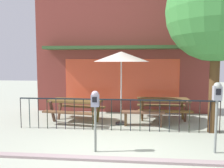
{
  "coord_description": "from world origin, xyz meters",
  "views": [
    {
      "loc": [
        0.55,
        -5.11,
        2.07
      ],
      "look_at": [
        -0.17,
        2.16,
        1.38
      ],
      "focal_mm": 37.27,
      "sensor_mm": 36.0,
      "label": 1
    }
  ],
  "objects": [
    {
      "name": "patio_bench",
      "position": [
        0.82,
        2.37,
        0.35
      ],
      "size": [
        1.41,
        0.37,
        0.48
      ],
      "color": "brown",
      "rests_on": "ground"
    },
    {
      "name": "picnic_table_left",
      "position": [
        -1.49,
        2.67,
        0.61
      ],
      "size": [
        1.98,
        1.61,
        0.79
      ],
      "color": "brown",
      "rests_on": "ground"
    },
    {
      "name": "street_tree",
      "position": [
        2.85,
        1.89,
        3.51
      ],
      "size": [
        2.89,
        2.89,
        4.97
      ],
      "color": "#4C331A",
      "rests_on": "ground"
    },
    {
      "name": "patio_fence_front",
      "position": [
        0.0,
        1.76,
        0.66
      ],
      "size": [
        6.06,
        0.04,
        0.97
      ],
      "color": "black",
      "rests_on": "ground"
    },
    {
      "name": "parking_meter_far",
      "position": [
        -0.34,
        0.04,
        1.1
      ],
      "size": [
        0.18,
        0.17,
        1.42
      ],
      "color": "slate",
      "rests_on": "ground"
    },
    {
      "name": "patio_umbrella",
      "position": [
        0.1,
        2.51,
        2.23
      ],
      "size": [
        1.82,
        1.82,
        2.42
      ],
      "color": "#212628",
      "rests_on": "ground"
    },
    {
      "name": "pub_storefront",
      "position": [
        0.0,
        4.63,
        2.34
      ],
      "size": [
        7.18,
        1.24,
        4.69
      ],
      "color": "#541818",
      "rests_on": "ground"
    },
    {
      "name": "curb_edge",
      "position": [
        0.0,
        -0.41,
        0.0
      ],
      "size": [
        10.05,
        0.2,
        0.11
      ],
      "primitive_type": "cube",
      "color": "gray",
      "rests_on": "ground"
    },
    {
      "name": "ground",
      "position": [
        0.0,
        0.0,
        0.0
      ],
      "size": [
        40.0,
        40.0,
        0.0
      ],
      "primitive_type": "plane",
      "color": "#A3AA98"
    },
    {
      "name": "parking_meter_near",
      "position": [
        2.38,
        0.23,
        1.25
      ],
      "size": [
        0.18,
        0.17,
        1.62
      ],
      "color": "slate",
      "rests_on": "ground"
    },
    {
      "name": "picnic_table_right",
      "position": [
        1.56,
        3.2,
        0.61
      ],
      "size": [
        1.83,
        1.39,
        0.79
      ],
      "color": "brown",
      "rests_on": "ground"
    }
  ]
}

